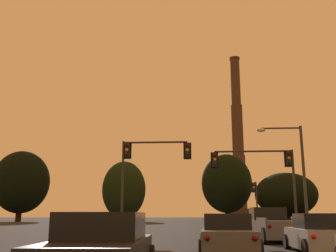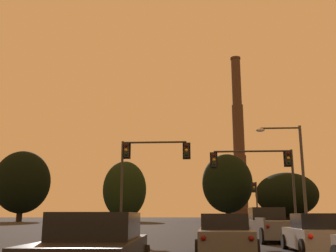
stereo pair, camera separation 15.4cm
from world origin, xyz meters
name	(u,v)px [view 1 (the left image)]	position (x,y,z in m)	size (l,w,h in m)	color
sedan_left_lane_third	(101,250)	(-3.09, 7.40, 0.67)	(2.13, 4.76, 1.43)	black
pickup_truck_right_lane_front	(273,226)	(3.16, 21.47, 0.80)	(2.28, 5.54, 1.82)	#4C4F54
sedan_center_lane_second	(227,235)	(0.03, 13.87, 0.67)	(2.12, 4.76, 1.43)	#4C4F54
hatchback_right_lane_second	(319,235)	(3.49, 14.57, 0.66)	(2.00, 4.15, 1.44)	gray
traffic_light_overhead_left	(145,163)	(-4.70, 27.45, 5.13)	(5.22, 0.50, 6.74)	#2D2D30
traffic_light_overhead_right	(266,169)	(4.27, 28.90, 4.79)	(6.32, 0.50, 6.22)	#2D2D30
traffic_light_far_right	(255,197)	(6.43, 48.69, 3.58)	(0.78, 0.50, 5.44)	#2D2D30
street_lamp	(295,166)	(5.95, 26.81, 4.73)	(3.20, 0.36, 7.59)	#38383A
smokestack	(238,153)	(15.16, 140.86, 23.56)	(7.65, 7.65, 60.21)	#3C2B22
treeline_left_mid	(286,195)	(18.08, 83.38, 5.61)	(12.86, 11.58, 10.17)	black
treeline_far_right	(124,190)	(-17.93, 93.65, 7.44)	(10.44, 9.40, 14.28)	black
treeline_far_left	(21,182)	(-40.53, 87.01, 8.86)	(12.81, 11.53, 15.97)	black
treeline_center_left	(227,183)	(6.67, 93.49, 8.82)	(11.88, 10.69, 15.76)	black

